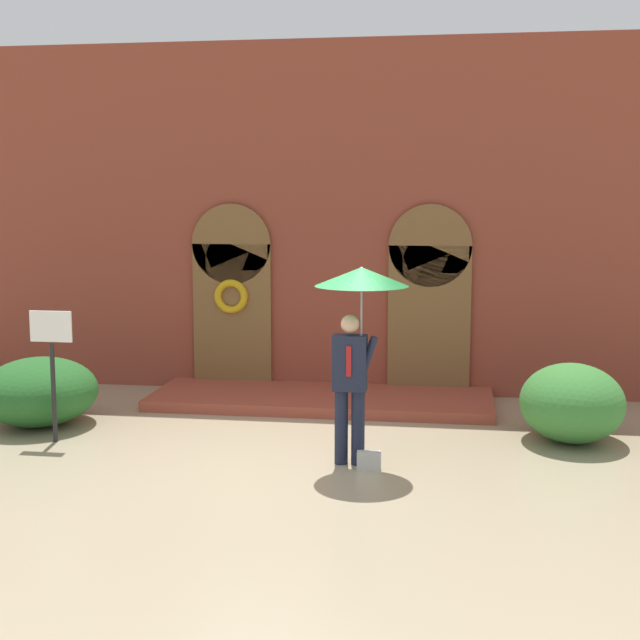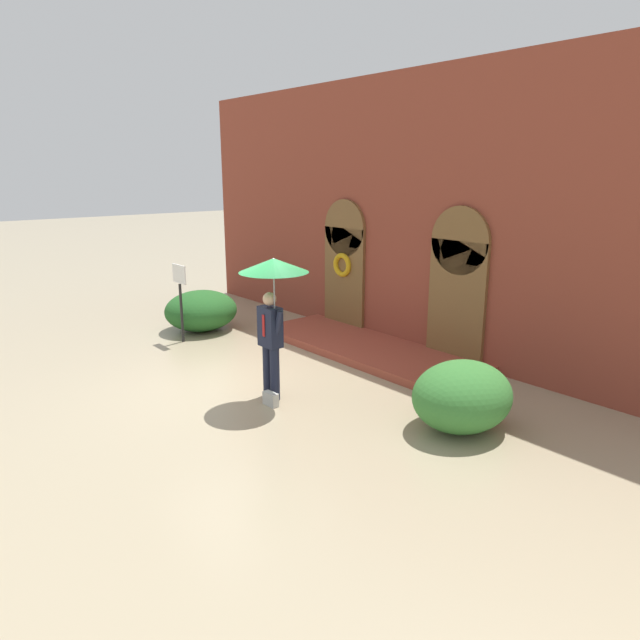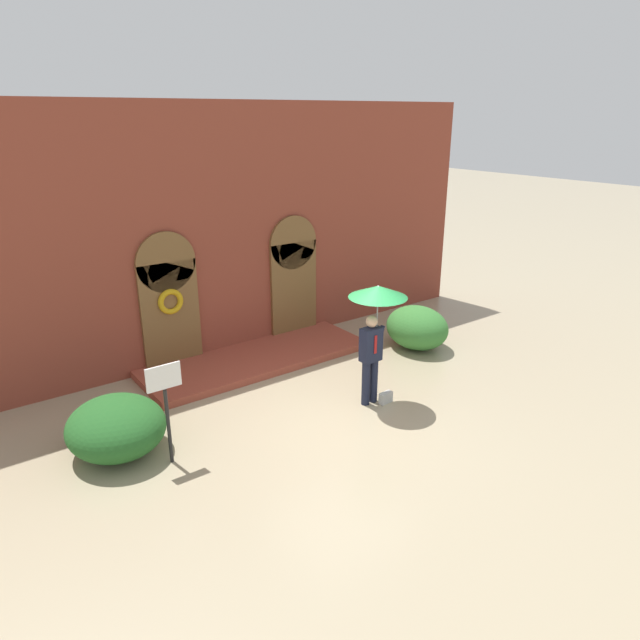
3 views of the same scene
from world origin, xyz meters
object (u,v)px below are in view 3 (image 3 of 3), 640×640
(shrub_left, at_px, (116,427))
(shrub_right, at_px, (417,328))
(person_with_umbrella, at_px, (376,309))
(sign_post, at_px, (166,398))
(handbag, at_px, (386,398))

(shrub_left, relative_size, shrub_right, 1.08)
(person_with_umbrella, xyz_separation_m, sign_post, (-4.00, 0.38, -0.75))
(person_with_umbrella, height_order, shrub_right, person_with_umbrella)
(person_with_umbrella, distance_m, shrub_left, 4.96)
(sign_post, relative_size, shrub_right, 1.09)
(shrub_right, bearing_deg, shrub_left, -177.96)
(shrub_right, bearing_deg, handbag, -146.69)
(sign_post, bearing_deg, shrub_right, 9.01)
(shrub_left, xyz_separation_m, shrub_right, (7.24, 0.26, 0.04))
(person_with_umbrella, distance_m, shrub_right, 3.32)
(person_with_umbrella, relative_size, shrub_left, 1.38)
(person_with_umbrella, xyz_separation_m, handbag, (0.15, -0.20, -1.80))
(handbag, relative_size, sign_post, 0.16)
(sign_post, bearing_deg, person_with_umbrella, -5.46)
(handbag, bearing_deg, person_with_umbrella, 124.60)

